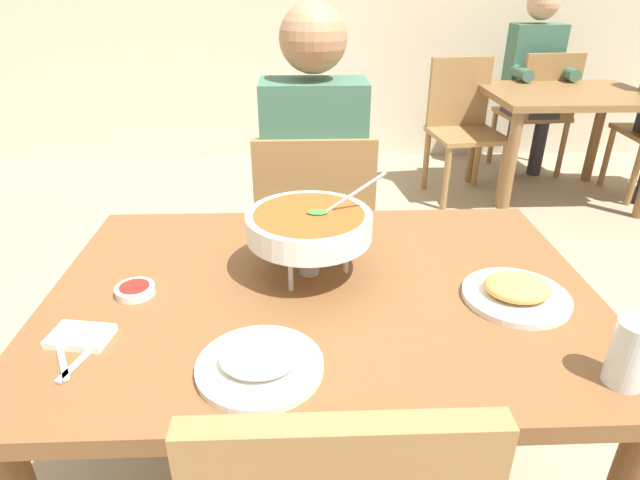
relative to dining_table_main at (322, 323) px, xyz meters
name	(u,v)px	position (x,y,z in m)	size (l,w,h in m)	color
dining_table_main	(322,323)	(0.00, 0.00, 0.00)	(1.28, 0.89, 0.72)	brown
chair_diner_main	(314,232)	(0.00, 0.73, -0.11)	(0.44, 0.44, 0.90)	olive
diner_main	(314,170)	(0.00, 0.76, 0.13)	(0.40, 0.45, 1.31)	#2D2D38
curry_bowl	(309,226)	(-0.03, 0.07, 0.23)	(0.33, 0.30, 0.26)	silver
rice_plate	(260,361)	(-0.13, -0.29, 0.12)	(0.24, 0.24, 0.06)	white
appetizer_plate	(517,292)	(0.44, -0.07, 0.12)	(0.24, 0.24, 0.06)	white
sauce_dish	(135,290)	(-0.43, -0.01, 0.11)	(0.09, 0.09, 0.02)	white
napkin_folded	(81,336)	(-0.50, -0.18, 0.11)	(0.12, 0.08, 0.02)	white
fork_utensil	(61,354)	(-0.52, -0.23, 0.11)	(0.01, 0.17, 0.01)	silver
spoon_utensil	(87,353)	(-0.47, -0.23, 0.11)	(0.01, 0.17, 0.01)	silver
drink_glass	(629,356)	(0.53, -0.34, 0.16)	(0.07, 0.07, 0.13)	silver
dining_table_far	(565,111)	(1.65, 2.26, -0.02)	(1.00, 0.80, 0.72)	brown
chair_bg_left	(539,107)	(1.70, 2.75, -0.11)	(0.47, 0.47, 0.90)	olive
chair_bg_right	(462,120)	(1.04, 2.39, -0.11)	(0.49, 0.49, 0.90)	olive
patron_bg_left	(534,72)	(1.65, 2.82, 0.13)	(0.40, 0.45, 1.31)	#2D2D38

